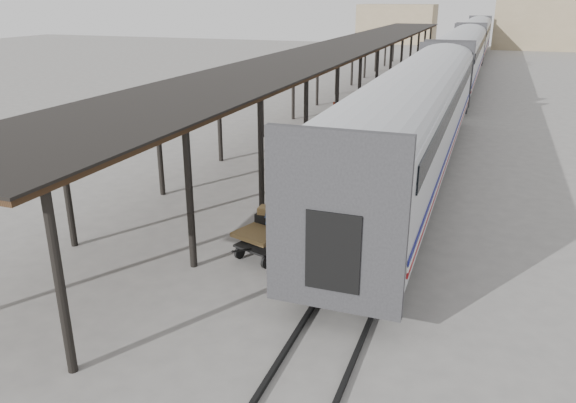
{
  "coord_description": "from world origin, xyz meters",
  "views": [
    {
      "loc": [
        5.97,
        -14.43,
        7.12
      ],
      "look_at": [
        0.92,
        -0.5,
        1.7
      ],
      "focal_mm": 35.0,
      "sensor_mm": 36.0,
      "label": 1
    }
  ],
  "objects_px": {
    "luggage_tug": "(341,117)",
    "porter": "(274,203)",
    "baggage_cart": "(274,232)",
    "pedestrian": "(319,134)"
  },
  "relations": [
    {
      "from": "baggage_cart",
      "to": "porter",
      "type": "height_order",
      "value": "porter"
    },
    {
      "from": "baggage_cart",
      "to": "pedestrian",
      "type": "height_order",
      "value": "pedestrian"
    },
    {
      "from": "luggage_tug",
      "to": "porter",
      "type": "relative_size",
      "value": 0.94
    },
    {
      "from": "luggage_tug",
      "to": "pedestrian",
      "type": "relative_size",
      "value": 1.08
    },
    {
      "from": "luggage_tug",
      "to": "porter",
      "type": "height_order",
      "value": "porter"
    },
    {
      "from": "baggage_cart",
      "to": "luggage_tug",
      "type": "xyz_separation_m",
      "value": [
        -2.44,
        16.86,
        -0.01
      ]
    },
    {
      "from": "baggage_cart",
      "to": "luggage_tug",
      "type": "bearing_deg",
      "value": 116.63
    },
    {
      "from": "baggage_cart",
      "to": "pedestrian",
      "type": "xyz_separation_m",
      "value": [
        -2.18,
        11.61,
        0.19
      ]
    },
    {
      "from": "baggage_cart",
      "to": "porter",
      "type": "distance_m",
      "value": 1.36
    },
    {
      "from": "pedestrian",
      "to": "baggage_cart",
      "type": "bearing_deg",
      "value": 118.35
    }
  ]
}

